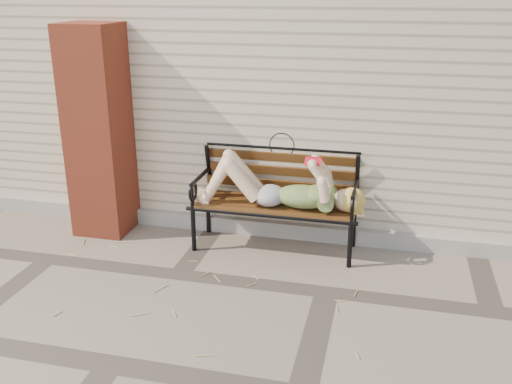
# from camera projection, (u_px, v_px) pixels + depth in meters

# --- Properties ---
(ground) EXTENTS (80.00, 80.00, 0.00)m
(ground) POSITION_uv_depth(u_px,v_px,m) (327.00, 292.00, 4.56)
(ground) COLOR #7B6B5F
(ground) RESTS_ON ground
(house_wall) EXTENTS (8.00, 4.00, 3.00)m
(house_wall) POSITION_uv_depth(u_px,v_px,m) (362.00, 57.00, 6.78)
(house_wall) COLOR beige
(house_wall) RESTS_ON ground
(foundation_strip) EXTENTS (8.00, 0.10, 0.15)m
(foundation_strip) POSITION_uv_depth(u_px,v_px,m) (339.00, 235.00, 5.42)
(foundation_strip) COLOR #AAA59A
(foundation_strip) RESTS_ON ground
(brick_pillar) EXTENTS (0.50, 0.50, 2.00)m
(brick_pillar) POSITION_uv_depth(u_px,v_px,m) (99.00, 132.00, 5.41)
(brick_pillar) COLOR #A63D25
(brick_pillar) RESTS_ON ground
(garden_bench) EXTENTS (1.61, 0.64, 1.04)m
(garden_bench) POSITION_uv_depth(u_px,v_px,m) (277.00, 186.00, 5.21)
(garden_bench) COLOR black
(garden_bench) RESTS_ON ground
(reading_woman) EXTENTS (1.52, 0.35, 0.48)m
(reading_woman) POSITION_uv_depth(u_px,v_px,m) (276.00, 187.00, 5.08)
(reading_woman) COLOR #0B434F
(reading_woman) RESTS_ON ground
(straw_scatter) EXTENTS (2.89, 1.56, 0.01)m
(straw_scatter) POSITION_uv_depth(u_px,v_px,m) (187.00, 294.00, 4.52)
(straw_scatter) COLOR tan
(straw_scatter) RESTS_ON ground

